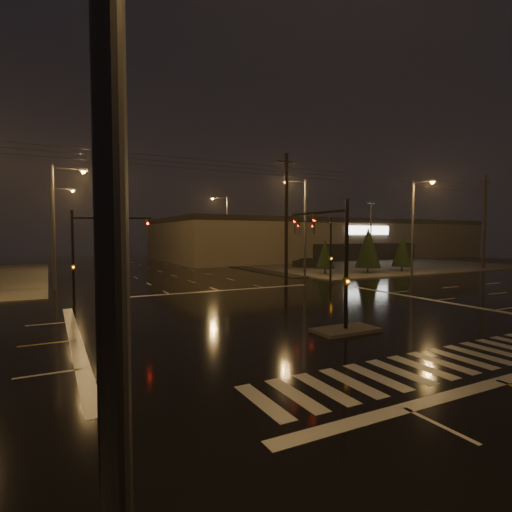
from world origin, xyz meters
name	(u,v)px	position (x,y,z in m)	size (l,w,h in m)	color
ground	(297,316)	(0.00, 0.00, 0.00)	(140.00, 140.00, 0.00)	black
sidewalk_ne	(352,263)	(30.00, 30.00, 0.06)	(36.00, 36.00, 0.12)	#4C4943
median_island	(346,330)	(0.00, -4.00, 0.07)	(3.00, 1.60, 0.15)	#4C4943
crosswalk	(442,363)	(0.00, -9.00, 0.01)	(15.00, 2.60, 0.01)	beige
stop_bar_near	(500,381)	(0.00, -11.00, 0.01)	(16.00, 0.50, 0.01)	beige
stop_bar_far	(220,291)	(0.00, 11.00, 0.01)	(16.00, 0.50, 0.01)	beige
parking_lot	(385,263)	(35.00, 28.00, 0.04)	(50.00, 24.00, 0.08)	black
retail_building	(317,238)	(35.00, 45.99, 3.84)	(60.20, 28.30, 7.20)	#6E644F
signal_mast_median	(333,249)	(0.00, -3.07, 3.75)	(0.25, 4.59, 6.00)	black
signal_mast_ne	(324,242)	(9.50, 10.14, 3.79)	(4.84, 1.86, 6.00)	black
signal_mast_nw	(90,244)	(-9.50, 10.14, 3.79)	(4.84, 1.86, 6.00)	black
streetlight_0	(153,42)	(-11.18, -15.00, 5.80)	(2.77, 0.32, 10.00)	#38383A
streetlight_1	(58,218)	(-11.18, 18.00, 5.80)	(2.77, 0.32, 10.00)	#38383A
streetlight_2	(55,223)	(-11.18, 34.00, 5.80)	(2.77, 0.32, 10.00)	#38383A
streetlight_3	(303,221)	(11.18, 16.00, 5.80)	(2.77, 0.32, 10.00)	#38383A
streetlight_4	(225,225)	(11.18, 36.00, 5.80)	(2.77, 0.32, 10.00)	#38383A
streetlight_6	(415,221)	(22.00, 11.18, 5.80)	(0.32, 2.77, 10.00)	#38383A
utility_pole_1	(286,217)	(8.00, 14.00, 6.13)	(2.20, 0.32, 12.00)	black
utility_pole_2	(485,222)	(38.00, 14.00, 6.13)	(2.20, 0.32, 12.00)	black
conifer_0	(325,254)	(15.12, 17.34, 2.31)	(2.06, 2.06, 3.92)	black
conifer_1	(368,248)	(20.37, 16.31, 2.97)	(2.90, 2.90, 5.24)	black
conifer_2	(402,251)	(25.02, 15.60, 2.57)	(2.39, 2.39, 4.44)	black
car_parked	(309,263)	(18.52, 25.29, 0.73)	(1.73, 4.30, 1.47)	black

